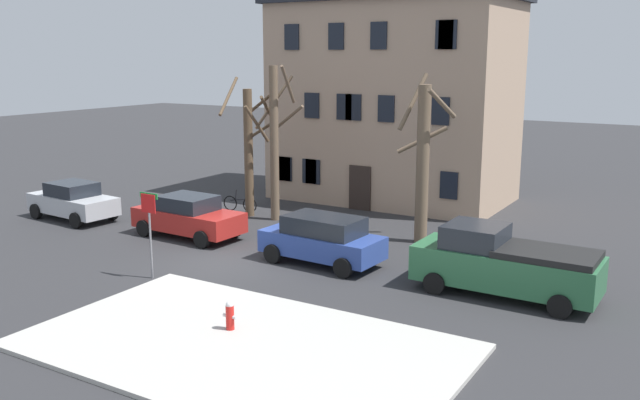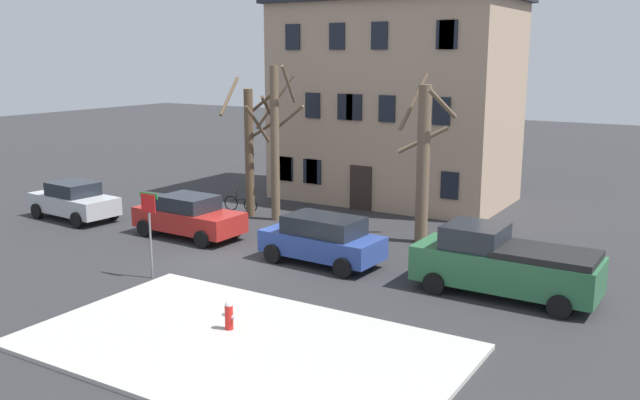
{
  "view_description": "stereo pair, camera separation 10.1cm",
  "coord_description": "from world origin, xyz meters",
  "px_view_note": "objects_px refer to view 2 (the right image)",
  "views": [
    {
      "loc": [
        14.88,
        -17.96,
        7.16
      ],
      "look_at": [
        2.98,
        1.84,
        2.26
      ],
      "focal_mm": 38.48,
      "sensor_mm": 36.0,
      "label": 1
    },
    {
      "loc": [
        14.97,
        -17.91,
        7.16
      ],
      "look_at": [
        2.98,
        1.84,
        2.26
      ],
      "focal_mm": 38.48,
      "sensor_mm": 36.0,
      "label": 2
    }
  ],
  "objects_px": {
    "tree_bare_near": "(250,146)",
    "car_silver_sedan": "(74,201)",
    "fire_hydrant": "(229,315)",
    "pickup_truck_green": "(504,263)",
    "street_sign_pole": "(149,219)",
    "building_main": "(395,87)",
    "tree_bare_far": "(423,159)",
    "car_blue_wagon": "(322,239)",
    "bicycle_leaning": "(241,204)",
    "tree_bare_mid": "(276,139)",
    "car_red_sedan": "(189,216)"
  },
  "relations": [
    {
      "from": "pickup_truck_green",
      "to": "street_sign_pole",
      "type": "relative_size",
      "value": 1.93
    },
    {
      "from": "tree_bare_mid",
      "to": "car_silver_sedan",
      "type": "bearing_deg",
      "value": -149.01
    },
    {
      "from": "tree_bare_near",
      "to": "tree_bare_mid",
      "type": "bearing_deg",
      "value": -1.51
    },
    {
      "from": "car_red_sedan",
      "to": "pickup_truck_green",
      "type": "relative_size",
      "value": 0.85
    },
    {
      "from": "building_main",
      "to": "bicycle_leaning",
      "type": "bearing_deg",
      "value": -126.53
    },
    {
      "from": "street_sign_pole",
      "to": "car_silver_sedan",
      "type": "bearing_deg",
      "value": 154.57
    },
    {
      "from": "building_main",
      "to": "tree_bare_mid",
      "type": "bearing_deg",
      "value": -109.59
    },
    {
      "from": "building_main",
      "to": "tree_bare_mid",
      "type": "relative_size",
      "value": 1.73
    },
    {
      "from": "pickup_truck_green",
      "to": "car_red_sedan",
      "type": "bearing_deg",
      "value": 178.85
    },
    {
      "from": "tree_bare_mid",
      "to": "tree_bare_far",
      "type": "height_order",
      "value": "tree_bare_mid"
    },
    {
      "from": "tree_bare_near",
      "to": "pickup_truck_green",
      "type": "height_order",
      "value": "tree_bare_near"
    },
    {
      "from": "building_main",
      "to": "tree_bare_far",
      "type": "distance_m",
      "value": 8.67
    },
    {
      "from": "building_main",
      "to": "fire_hydrant",
      "type": "xyz_separation_m",
      "value": [
        3.8,
        -18.0,
        -5.09
      ]
    },
    {
      "from": "car_blue_wagon",
      "to": "building_main",
      "type": "bearing_deg",
      "value": 103.32
    },
    {
      "from": "pickup_truck_green",
      "to": "street_sign_pole",
      "type": "distance_m",
      "value": 11.22
    },
    {
      "from": "fire_hydrant",
      "to": "bicycle_leaning",
      "type": "relative_size",
      "value": 0.45
    },
    {
      "from": "pickup_truck_green",
      "to": "tree_bare_far",
      "type": "bearing_deg",
      "value": 136.02
    },
    {
      "from": "tree_bare_near",
      "to": "tree_bare_mid",
      "type": "relative_size",
      "value": 0.92
    },
    {
      "from": "fire_hydrant",
      "to": "pickup_truck_green",
      "type": "bearing_deg",
      "value": 51.54
    },
    {
      "from": "car_blue_wagon",
      "to": "pickup_truck_green",
      "type": "relative_size",
      "value": 0.8
    },
    {
      "from": "car_red_sedan",
      "to": "pickup_truck_green",
      "type": "height_order",
      "value": "pickup_truck_green"
    },
    {
      "from": "building_main",
      "to": "bicycle_leaning",
      "type": "distance_m",
      "value": 9.57
    },
    {
      "from": "building_main",
      "to": "car_red_sedan",
      "type": "bearing_deg",
      "value": -108.52
    },
    {
      "from": "tree_bare_far",
      "to": "fire_hydrant",
      "type": "relative_size",
      "value": 8.37
    },
    {
      "from": "tree_bare_near",
      "to": "car_red_sedan",
      "type": "height_order",
      "value": "tree_bare_near"
    },
    {
      "from": "tree_bare_far",
      "to": "car_blue_wagon",
      "type": "relative_size",
      "value": 1.48
    },
    {
      "from": "tree_bare_mid",
      "to": "tree_bare_near",
      "type": "bearing_deg",
      "value": 178.49
    },
    {
      "from": "bicycle_leaning",
      "to": "car_blue_wagon",
      "type": "bearing_deg",
      "value": -33.94
    },
    {
      "from": "tree_bare_near",
      "to": "street_sign_pole",
      "type": "distance_m",
      "value": 9.36
    },
    {
      "from": "tree_bare_near",
      "to": "fire_hydrant",
      "type": "bearing_deg",
      "value": -55.67
    },
    {
      "from": "fire_hydrant",
      "to": "bicycle_leaning",
      "type": "distance_m",
      "value": 14.4
    },
    {
      "from": "pickup_truck_green",
      "to": "tree_bare_near",
      "type": "bearing_deg",
      "value": 160.46
    },
    {
      "from": "fire_hydrant",
      "to": "street_sign_pole",
      "type": "height_order",
      "value": "street_sign_pole"
    },
    {
      "from": "tree_bare_mid",
      "to": "bicycle_leaning",
      "type": "xyz_separation_m",
      "value": [
        -2.33,
        0.41,
        -3.2
      ]
    },
    {
      "from": "car_red_sedan",
      "to": "building_main",
      "type": "bearing_deg",
      "value": 71.48
    },
    {
      "from": "pickup_truck_green",
      "to": "building_main",
      "type": "bearing_deg",
      "value": 128.51
    },
    {
      "from": "tree_bare_near",
      "to": "car_silver_sedan",
      "type": "distance_m",
      "value": 8.2
    },
    {
      "from": "car_silver_sedan",
      "to": "bicycle_leaning",
      "type": "height_order",
      "value": "car_silver_sedan"
    },
    {
      "from": "tree_bare_near",
      "to": "tree_bare_far",
      "type": "relative_size",
      "value": 0.95
    },
    {
      "from": "tree_bare_near",
      "to": "car_silver_sedan",
      "type": "relative_size",
      "value": 1.4
    },
    {
      "from": "car_red_sedan",
      "to": "street_sign_pole",
      "type": "distance_m",
      "value": 5.34
    },
    {
      "from": "building_main",
      "to": "car_blue_wagon",
      "type": "bearing_deg",
      "value": -76.68
    },
    {
      "from": "tree_bare_near",
      "to": "bicycle_leaning",
      "type": "bearing_deg",
      "value": 158.1
    },
    {
      "from": "tree_bare_near",
      "to": "bicycle_leaning",
      "type": "relative_size",
      "value": 3.57
    },
    {
      "from": "building_main",
      "to": "pickup_truck_green",
      "type": "height_order",
      "value": "building_main"
    },
    {
      "from": "fire_hydrant",
      "to": "car_silver_sedan",
      "type": "bearing_deg",
      "value": 154.93
    },
    {
      "from": "tree_bare_near",
      "to": "car_blue_wagon",
      "type": "bearing_deg",
      "value": -35.41
    },
    {
      "from": "car_silver_sedan",
      "to": "building_main",
      "type": "bearing_deg",
      "value": 48.51
    },
    {
      "from": "building_main",
      "to": "tree_bare_near",
      "type": "bearing_deg",
      "value": -119.47
    },
    {
      "from": "car_red_sedan",
      "to": "bicycle_leaning",
      "type": "bearing_deg",
      "value": 102.47
    }
  ]
}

